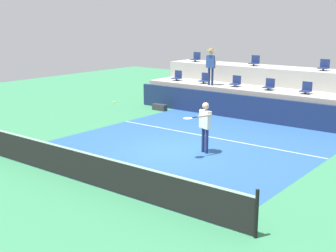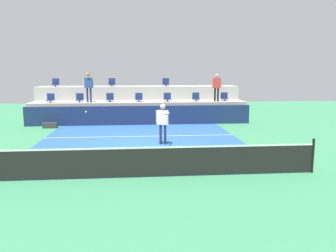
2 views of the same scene
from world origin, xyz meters
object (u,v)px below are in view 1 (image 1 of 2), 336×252
stadium_chair_upper_right (324,66)px  stadium_chair_lower_center (269,85)px  stadium_chair_lower_left (204,79)px  tennis_ball (114,102)px  tennis_player (205,122)px  stadium_chair_upper_left (255,61)px  stadium_chair_upper_far_left (196,58)px  stadium_chair_lower_mid_right (306,89)px  stadium_chair_lower_far_left (177,76)px  equipment_bag (160,107)px  stadium_chair_lower_mid_left (236,82)px  spectator_with_hat (211,63)px

stadium_chair_upper_right → stadium_chair_lower_center: bearing=-135.3°
stadium_chair_lower_left → tennis_ball: size_ratio=7.65×
stadium_chair_lower_left → tennis_player: 8.10m
stadium_chair_upper_left → stadium_chair_upper_right: bearing=0.0°
stadium_chair_upper_far_left → stadium_chair_upper_right: bearing=0.0°
stadium_chair_upper_far_left → tennis_player: size_ratio=0.30×
stadium_chair_lower_mid_right → tennis_player: size_ratio=0.30×
stadium_chair_upper_far_left → stadium_chair_upper_left: size_ratio=1.00×
stadium_chair_lower_far_left → tennis_player: (6.20, -6.73, -0.40)m
stadium_chair_lower_left → tennis_player: stadium_chair_lower_left is taller
stadium_chair_lower_left → equipment_bag: stadium_chair_lower_left is taller
tennis_player → stadium_chair_lower_far_left: bearing=132.6°
tennis_player → stadium_chair_upper_left: bearing=107.3°
stadium_chair_lower_mid_left → stadium_chair_upper_far_left: (-3.58, 1.80, 0.85)m
stadium_chair_upper_far_left → stadium_chair_upper_right: (7.14, 0.00, 0.00)m
stadium_chair_upper_far_left → stadium_chair_lower_mid_right: bearing=-14.3°
stadium_chair_lower_center → stadium_chair_lower_mid_left: bearing=180.0°
tennis_player → spectator_with_hat: size_ratio=0.98×
stadium_chair_lower_far_left → spectator_with_hat: size_ratio=0.29×
stadium_chair_upper_far_left → tennis_ball: stadium_chair_upper_far_left is taller
stadium_chair_lower_mid_left → equipment_bag: stadium_chair_lower_mid_left is taller
stadium_chair_lower_center → stadium_chair_upper_right: stadium_chair_upper_right is taller
stadium_chair_upper_right → tennis_ball: stadium_chair_upper_right is taller
tennis_ball → stadium_chair_lower_left: bearing=100.6°
stadium_chair_lower_center → tennis_player: bearing=-82.1°
stadium_chair_lower_far_left → equipment_bag: stadium_chair_lower_far_left is taller
stadium_chair_lower_left → equipment_bag: bearing=-124.4°
stadium_chair_lower_center → stadium_chair_lower_mid_right: bearing=0.0°
stadium_chair_lower_mid_left → tennis_player: stadium_chair_lower_mid_left is taller
stadium_chair_upper_right → tennis_player: size_ratio=0.30×
stadium_chair_lower_far_left → stadium_chair_lower_left: bearing=0.0°
stadium_chair_upper_left → stadium_chair_upper_right: 3.55m
stadium_chair_lower_center → stadium_chair_upper_far_left: bearing=161.3°
stadium_chair_lower_center → tennis_ball: size_ratio=7.65×
tennis_player → stadium_chair_lower_mid_right: bearing=83.1°
stadium_chair_lower_mid_right → equipment_bag: stadium_chair_lower_mid_right is taller
tennis_player → stadium_chair_lower_mid_left: bearing=111.8°
stadium_chair_lower_mid_left → stadium_chair_upper_far_left: 4.09m
stadium_chair_upper_far_left → tennis_player: bearing=-53.7°
stadium_chair_lower_far_left → stadium_chair_lower_mid_left: bearing=0.0°
stadium_chair_upper_left → spectator_with_hat: (-1.21, -2.18, 0.04)m
stadium_chair_lower_center → equipment_bag: 5.43m
stadium_chair_upper_right → spectator_with_hat: 5.23m
stadium_chair_lower_mid_right → spectator_with_hat: (-4.69, -0.38, 0.89)m
stadium_chair_upper_left → tennis_player: 9.03m
stadium_chair_lower_far_left → tennis_player: 9.16m
stadium_chair_lower_center → tennis_ball: stadium_chair_lower_center is taller
stadium_chair_lower_mid_left → stadium_chair_lower_center: 1.75m
tennis_player → stadium_chair_upper_right: bearing=84.1°
stadium_chair_lower_left → stadium_chair_lower_mid_right: (5.30, 0.00, 0.00)m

